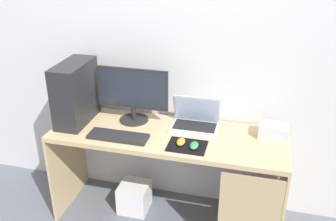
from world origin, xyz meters
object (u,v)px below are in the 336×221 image
Objects in this scene: laptop at (195,121)px; mouse_right at (194,145)px; projector at (273,131)px; subwoofer at (134,197)px; monitor at (133,94)px; keyboard at (118,136)px; mouse_left at (181,142)px; pc_tower at (75,93)px.

laptop reaches higher than mouse_right.
projector is 1.22m from subwoofer.
monitor reaches higher than subwoofer.
laptop reaches higher than keyboard.
projector is 1.08m from keyboard.
monitor is 5.62× the size of mouse_left.
subwoofer is at bearing -173.41° from projector.
mouse_left is at bearing 2.59° from keyboard.
projector is at bearing 4.40° from pc_tower.
laptop is at bearing 80.84° from mouse_left.
monitor is 1.28× the size of keyboard.
subwoofer is (-0.50, 0.17, -0.65)m from mouse_right.
keyboard is at bearing -24.12° from pc_tower.
monitor is at bearing 98.91° from subwoofer.
laptop is at bearing 31.18° from keyboard.
projector is at bearing 30.05° from mouse_right.
mouse_right is at bearing -19.04° from subwoofer.
laptop is at bearing 99.65° from mouse_right.
keyboard is at bearing -164.66° from projector.
mouse_right is at bearing -0.53° from keyboard.
laptop is at bearing 15.50° from subwoofer.
mouse_right reaches higher than subwoofer.
monitor is at bearing -177.86° from laptop.
pc_tower is 0.48m from keyboard.
keyboard is 4.38× the size of mouse_right.
pc_tower is at bearing -172.26° from laptop.
pc_tower is at bearing 155.88° from keyboard.
mouse_left is at bearing -99.16° from laptop.
mouse_left is (-0.04, -0.27, -0.03)m from laptop.
pc_tower is 0.84× the size of monitor.
mouse_left is 1.00× the size of mouse_right.
laptop is 0.28m from mouse_left.
projector is (1.43, 0.11, -0.18)m from pc_tower.
mouse_right is at bearing -80.35° from laptop.
laptop is at bearing 179.02° from projector.
monitor is 2.36× the size of subwoofer.
mouse_left is (-0.60, -0.26, -0.03)m from projector.
keyboard reaches higher than subwoofer.
mouse_right is at bearing -28.42° from monitor.
pc_tower is 1.08× the size of keyboard.
laptop is 1.73× the size of projector.
subwoofer is at bearing 78.73° from keyboard.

